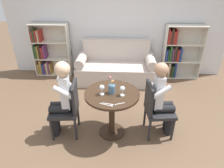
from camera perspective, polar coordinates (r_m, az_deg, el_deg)
The scene contains 16 objects.
ground_plane at distance 3.35m, azimuth -0.04°, elevation -13.57°, with size 16.00×16.00×0.00m, color brown.
back_wall at distance 4.80m, azimuth 1.38°, elevation 18.19°, with size 5.20×0.05×2.70m.
round_table at distance 2.99m, azimuth -0.05°, elevation -5.54°, with size 0.81×0.81×0.76m.
couch at distance 4.72m, azimuth 1.08°, elevation 4.67°, with size 1.79×0.80×0.92m.
bookshelf_left at distance 5.18m, azimuth -17.83°, elevation 8.75°, with size 0.88×0.28×1.27m.
bookshelf_right at distance 5.02m, azimuth 18.03°, elevation 8.36°, with size 0.88×0.28×1.27m.
chair_left at distance 3.12m, azimuth -12.37°, elevation -6.43°, with size 0.46×0.46×0.90m.
chair_right at distance 3.11m, azimuth 12.35°, elevation -6.58°, with size 0.46×0.46×0.90m.
person_left at distance 3.03m, azimuth -14.36°, elevation -3.69°, with size 0.44×0.36×1.24m.
person_right at distance 3.05m, azimuth 14.27°, elevation -4.09°, with size 0.44×0.37×1.23m.
wine_glass_left at distance 2.81m, azimuth -2.92°, elevation -1.07°, with size 0.07×0.07×0.15m.
wine_glass_right at distance 2.79m, azimuth 3.01°, elevation -1.41°, with size 0.07×0.07×0.15m.
flower_vase at distance 2.85m, azimuth -0.13°, elevation -1.25°, with size 0.10×0.10×0.27m.
knife_left_setting at distance 2.66m, azimuth -0.93°, elevation -5.71°, with size 0.19×0.05×0.00m.
fork_left_setting at distance 2.66m, azimuth 1.71°, elevation -5.72°, with size 0.18×0.08×0.00m.
knife_right_setting at distance 2.64m, azimuth -1.66°, elevation -5.97°, with size 0.18×0.07×0.00m.
Camera 1 is at (0.12, -2.45, 2.29)m, focal length 32.00 mm.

